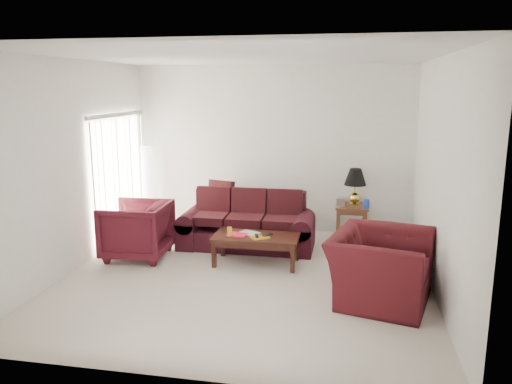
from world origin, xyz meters
TOP-DOWN VIEW (x-y plane):
  - floor at (0.00, 0.00)m, footprint 5.00×5.00m
  - blinds at (-2.42, 1.30)m, footprint 0.10×2.00m
  - sofa at (-0.25, 1.35)m, footprint 2.25×1.08m
  - throw_pillow at (-0.88, 2.08)m, footprint 0.52×0.35m
  - end_table at (1.45, 2.15)m, footprint 0.59×0.59m
  - table_lamp at (1.49, 2.19)m, footprint 0.40×0.40m
  - clock at (1.25, 2.02)m, footprint 0.15×0.06m
  - blue_canister at (1.68, 1.96)m, footprint 0.11×0.11m
  - picture_frame at (1.30, 2.37)m, footprint 0.16×0.19m
  - floor_lamp at (-2.26, 2.07)m, footprint 0.30×0.30m
  - armchair_left at (-1.83, 0.55)m, footprint 1.01×0.98m
  - armchair_right at (1.80, -0.38)m, footprint 1.43×1.55m
  - coffee_table at (0.05, 0.59)m, footprint 1.29×0.69m
  - magazine_red at (-0.23, 0.55)m, footprint 0.34×0.29m
  - magazine_white at (-0.07, 0.67)m, footprint 0.35×0.32m
  - magazine_orange at (0.13, 0.49)m, footprint 0.32×0.30m
  - remote_a at (0.08, 0.49)m, footprint 0.09×0.16m
  - remote_b at (0.22, 0.57)m, footprint 0.15×0.17m
  - yellow_glass at (-0.33, 0.50)m, footprint 0.08×0.08m

SIDE VIEW (x-z plane):
  - floor at x=0.00m, z-range 0.00..0.00m
  - coffee_table at x=0.05m, z-range 0.00..0.44m
  - end_table at x=1.45m, z-range 0.00..0.60m
  - armchair_right at x=1.80m, z-range 0.00..0.85m
  - armchair_left at x=-1.83m, z-range 0.00..0.88m
  - sofa at x=-0.25m, z-range 0.00..0.90m
  - magazine_orange at x=0.13m, z-range 0.44..0.46m
  - magazine_white at x=-0.07m, z-range 0.44..0.46m
  - magazine_red at x=-0.23m, z-range 0.44..0.46m
  - remote_a at x=0.08m, z-range 0.46..0.48m
  - remote_b at x=0.22m, z-range 0.46..0.48m
  - yellow_glass at x=-0.33m, z-range 0.44..0.58m
  - clock at x=1.25m, z-range 0.60..0.75m
  - blue_canister at x=1.68m, z-range 0.60..0.75m
  - picture_frame at x=1.30m, z-range 0.66..0.72m
  - throw_pillow at x=-0.88m, z-range 0.49..0.98m
  - floor_lamp at x=-2.26m, z-range 0.00..1.57m
  - table_lamp at x=1.49m, z-range 0.60..1.24m
  - blinds at x=-2.42m, z-range 0.00..2.16m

